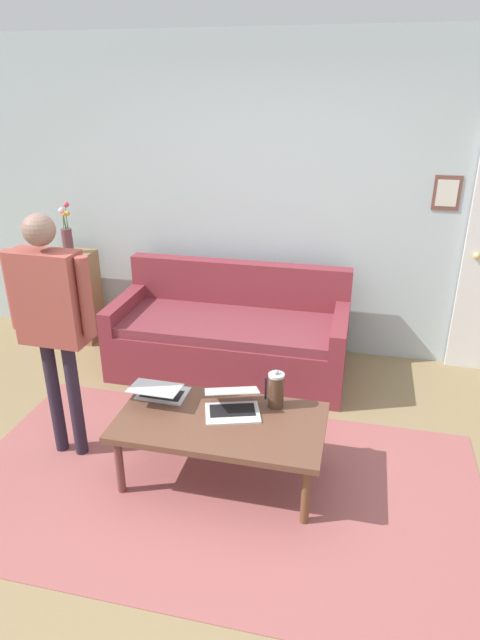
{
  "coord_description": "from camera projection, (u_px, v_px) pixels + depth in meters",
  "views": [
    {
      "loc": [
        -0.79,
        2.43,
        2.3
      ],
      "look_at": [
        -0.02,
        -0.88,
        0.8
      ],
      "focal_mm": 30.17,
      "sensor_mm": 36.0,
      "label": 1
    }
  ],
  "objects": [
    {
      "name": "flower_vase",
      "position": [
        67.0,
        235.0,
        4.88
      ],
      "size": [
        0.1,
        0.1,
        0.46
      ],
      "color": "brown",
      "rests_on": "side_shelf"
    },
    {
      "name": "back_wall",
      "position": [
        272.0,
        202.0,
        4.67
      ],
      "size": [
        7.04,
        0.11,
        2.7
      ],
      "color": "#AEBFC4",
      "rests_on": "ground_plane"
    },
    {
      "name": "laptop_center",
      "position": [
        160.0,
        392.0,
        3.46
      ],
      "size": [
        0.32,
        0.34,
        0.13
      ],
      "color": "silver",
      "rests_on": "coffee_table"
    },
    {
      "name": "person_standing",
      "position": [
        51.0,
        309.0,
        3.25
      ],
      "size": [
        0.57,
        0.19,
        1.63
      ],
      "color": "#291F2E",
      "rests_on": "ground_plane"
    },
    {
      "name": "french_press",
      "position": [
        276.0,
        390.0,
        3.34
      ],
      "size": [
        0.12,
        0.1,
        0.26
      ],
      "color": "#4C3323",
      "rests_on": "coffee_table"
    },
    {
      "name": "coffee_table",
      "position": [
        221.0,
        425.0,
        3.27
      ],
      "size": [
        1.26,
        0.68,
        0.43
      ],
      "color": "brown",
      "rests_on": "ground_plane"
    },
    {
      "name": "laptop_left",
      "position": [
        232.0,
        405.0,
        3.31
      ],
      "size": [
        0.41,
        0.39,
        0.16
      ],
      "color": "silver",
      "rests_on": "coffee_table"
    },
    {
      "name": "ground_plane",
      "position": [
        204.0,
        497.0,
        3.25
      ],
      "size": [
        7.68,
        7.68,
        0.0
      ],
      "primitive_type": "plane",
      "color": "#8B754F"
    },
    {
      "name": "side_shelf",
      "position": [
        75.0,
        296.0,
        5.12
      ],
      "size": [
        0.42,
        0.32,
        0.87
      ],
      "color": "olive",
      "rests_on": "ground_plane"
    },
    {
      "name": "couch",
      "position": [
        230.0,
        337.0,
        4.6
      ],
      "size": [
        1.96,
        0.86,
        0.88
      ],
      "color": "maroon",
      "rests_on": "ground_plane"
    },
    {
      "name": "area_rug",
      "position": [
        217.0,
        486.0,
        3.34
      ],
      "size": [
        3.21,
        1.8,
        0.01
      ],
      "primitive_type": "cube",
      "color": "#9E5453",
      "rests_on": "ground_plane"
    }
  ]
}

